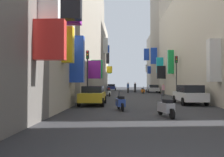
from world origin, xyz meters
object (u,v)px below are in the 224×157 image
at_px(parked_car_blue, 111,87).
at_px(scooter_white, 108,93).
at_px(traffic_light_far_corner, 176,70).
at_px(pedestrian_crossing, 163,90).
at_px(pedestrian_near_right, 128,88).
at_px(traffic_light_near_corner, 88,67).
at_px(scooter_orange, 143,91).
at_px(scooter_silver, 166,107).
at_px(scooter_blue, 120,103).
at_px(parked_car_silver, 153,88).
at_px(scooter_red, 109,89).
at_px(pedestrian_near_left, 135,87).
at_px(parked_car_yellow, 93,95).
at_px(parked_car_white, 189,94).

height_order(parked_car_blue, scooter_white, parked_car_blue).
bearing_deg(traffic_light_far_corner, pedestrian_crossing, 103.85).
height_order(parked_car_blue, pedestrian_near_right, pedestrian_near_right).
xyz_separation_m(pedestrian_near_right, traffic_light_near_corner, (-4.22, -18.96, 2.22)).
bearing_deg(scooter_orange, scooter_silver, -92.73).
relative_size(scooter_blue, scooter_silver, 0.95).
bearing_deg(parked_car_silver, scooter_blue, -101.40).
distance_m(parked_car_silver, traffic_light_near_corner, 22.15).
xyz_separation_m(scooter_red, pedestrian_crossing, (7.73, -16.82, 0.31)).
height_order(scooter_red, traffic_light_near_corner, traffic_light_near_corner).
distance_m(parked_car_blue, pedestrian_crossing, 26.29).
relative_size(parked_car_blue, pedestrian_near_right, 2.25).
relative_size(scooter_silver, pedestrian_near_right, 1.08).
xyz_separation_m(parked_car_silver, scooter_orange, (-2.12, -4.30, -0.27)).
bearing_deg(pedestrian_near_right, pedestrian_crossing, -67.43).
distance_m(scooter_red, traffic_light_near_corner, 25.90).
distance_m(scooter_blue, pedestrian_near_left, 29.03).
bearing_deg(traffic_light_near_corner, parked_car_yellow, -75.91).
xyz_separation_m(scooter_orange, scooter_white, (-5.00, -7.63, -0.00)).
xyz_separation_m(parked_car_blue, pedestrian_near_left, (4.72, -12.49, 0.14)).
xyz_separation_m(pedestrian_crossing, traffic_light_far_corner, (0.86, -3.48, 2.38)).
distance_m(pedestrian_near_right, traffic_light_far_corner, 14.58).
xyz_separation_m(scooter_red, pedestrian_near_right, (3.57, -6.80, 0.42)).
height_order(parked_car_blue, traffic_light_near_corner, traffic_light_near_corner).
bearing_deg(parked_car_white, scooter_red, 105.06).
xyz_separation_m(pedestrian_crossing, pedestrian_near_left, (-2.83, 12.69, 0.11)).
height_order(parked_car_silver, scooter_red, parked_car_silver).
bearing_deg(scooter_orange, scooter_white, -123.21).
bearing_deg(scooter_white, parked_car_yellow, -92.45).
relative_size(scooter_orange, pedestrian_crossing, 1.21).
bearing_deg(traffic_light_near_corner, scooter_blue, -67.58).
height_order(scooter_silver, pedestrian_near_left, pedestrian_near_left).
xyz_separation_m(scooter_white, pedestrian_near_left, (4.11, 13.27, 0.43)).
bearing_deg(scooter_white, parked_car_white, -58.40).
distance_m(parked_car_blue, scooter_orange, 18.98).
relative_size(parked_car_blue, pedestrian_near_left, 2.24).
bearing_deg(parked_car_white, parked_car_blue, 101.49).
bearing_deg(parked_car_silver, pedestrian_near_left, 155.97).
xyz_separation_m(parked_car_silver, traffic_light_near_corner, (-8.57, -20.28, 2.38)).
distance_m(scooter_orange, traffic_light_far_corner, 11.22).
xyz_separation_m(parked_car_silver, pedestrian_near_right, (-4.34, -1.33, 0.16)).
xyz_separation_m(parked_car_yellow, pedestrian_near_right, (3.29, 22.69, 0.14)).
height_order(parked_car_silver, pedestrian_crossing, pedestrian_crossing).
bearing_deg(parked_car_blue, scooter_orange, -72.80).
xyz_separation_m(scooter_white, pedestrian_near_right, (2.77, 10.60, 0.42)).
bearing_deg(scooter_silver, parked_car_blue, 95.62).
xyz_separation_m(parked_car_silver, scooter_red, (-7.91, 5.47, -0.27)).
bearing_deg(scooter_orange, scooter_red, 120.68).
distance_m(scooter_red, scooter_orange, 11.36).
height_order(scooter_orange, scooter_white, same).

